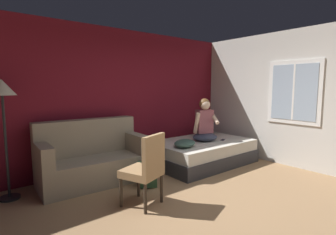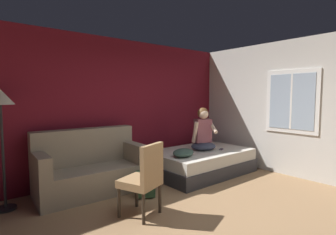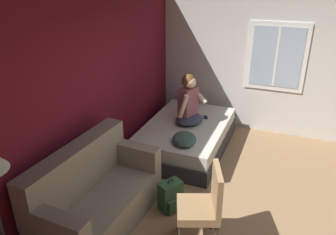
{
  "view_description": "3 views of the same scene",
  "coord_description": "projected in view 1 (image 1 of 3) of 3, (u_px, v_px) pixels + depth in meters",
  "views": [
    {
      "loc": [
        -2.53,
        -2.03,
        1.6
      ],
      "look_at": [
        0.16,
        1.29,
        1.09
      ],
      "focal_mm": 28.0,
      "sensor_mm": 36.0,
      "label": 1
    },
    {
      "loc": [
        -2.53,
        -2.03,
        1.6
      ],
      "look_at": [
        0.62,
        1.8,
        1.19
      ],
      "focal_mm": 28.0,
      "sensor_mm": 36.0,
      "label": 2
    },
    {
      "loc": [
        -3.51,
        0.06,
        2.9
      ],
      "look_at": [
        0.68,
        1.73,
        0.88
      ],
      "focal_mm": 35.0,
      "sensor_mm": 36.0,
      "label": 3
    }
  ],
  "objects": [
    {
      "name": "bed",
      "position": [
        202.0,
        152.0,
        5.46
      ],
      "size": [
        2.08,
        1.35,
        0.48
      ],
      "color": "#2D2D33",
      "rests_on": "ground"
    },
    {
      "name": "cell_phone",
      "position": [
        223.0,
        140.0,
        5.48
      ],
      "size": [
        0.16,
        0.12,
        0.01
      ],
      "primitive_type": "cube",
      "rotation": [
        0.0,
        0.0,
        5.14
      ],
      "color": "black",
      "rests_on": "bed"
    },
    {
      "name": "couch",
      "position": [
        92.0,
        159.0,
        4.37
      ],
      "size": [
        1.74,
        0.91,
        1.04
      ],
      "color": "gray",
      "rests_on": "ground"
    },
    {
      "name": "ground_plane",
      "position": [
        222.0,
        212.0,
        3.34
      ],
      "size": [
        40.0,
        40.0,
        0.0
      ],
      "primitive_type": "plane",
      "color": "#93704C"
    },
    {
      "name": "backpack",
      "position": [
        147.0,
        175.0,
        4.19
      ],
      "size": [
        0.35,
        0.34,
        0.46
      ],
      "color": "#2D5133",
      "rests_on": "ground"
    },
    {
      "name": "side_chair",
      "position": [
        146.0,
        167.0,
        3.48
      ],
      "size": [
        0.6,
        0.6,
        0.98
      ],
      "color": "#382D23",
      "rests_on": "ground"
    },
    {
      "name": "wall_back_accent",
      "position": [
        119.0,
        99.0,
        5.21
      ],
      "size": [
        10.23,
        0.16,
        2.7
      ],
      "primitive_type": "cube",
      "color": "maroon",
      "rests_on": "ground"
    },
    {
      "name": "person_seated",
      "position": [
        205.0,
        124.0,
        5.4
      ],
      "size": [
        0.63,
        0.58,
        0.88
      ],
      "color": "#383D51",
      "rests_on": "bed"
    },
    {
      "name": "throw_pillow",
      "position": [
        185.0,
        143.0,
        4.86
      ],
      "size": [
        0.58,
        0.51,
        0.14
      ],
      "primitive_type": "ellipsoid",
      "rotation": [
        0.0,
        0.0,
        0.38
      ],
      "color": "#385147",
      "rests_on": "bed"
    },
    {
      "name": "floor_lamp",
      "position": [
        2.0,
        99.0,
        3.58
      ],
      "size": [
        0.36,
        0.36,
        1.7
      ],
      "color": "black",
      "rests_on": "ground"
    },
    {
      "name": "wall_side_with_window",
      "position": [
        317.0,
        100.0,
        4.87
      ],
      "size": [
        0.19,
        6.51,
        2.7
      ],
      "color": "silver",
      "rests_on": "ground"
    }
  ]
}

